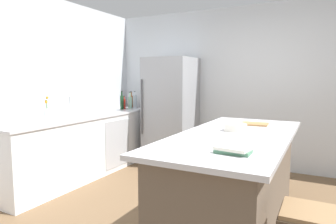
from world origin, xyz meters
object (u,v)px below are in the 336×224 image
wine_bottle (122,102)px  mixing_bowl (235,127)px  hot_sauce_bottle (124,104)px  cutting_board (254,124)px  sink_faucet (71,106)px  refrigerator (171,111)px  kitchen_island (234,180)px  soda_bottle (135,101)px  flower_vase (47,113)px  syrup_bottle (131,101)px  cookbook_stack (233,150)px  gin_bottle (130,102)px

wine_bottle → mixing_bowl: (2.39, -1.35, -0.08)m
hot_sauce_bottle → cutting_board: 2.66m
cutting_board → wine_bottle: bearing=161.2°
sink_faucet → wine_bottle: bearing=88.6°
refrigerator → mixing_bowl: refrigerator is taller
kitchen_island → soda_bottle: bearing=142.6°
hot_sauce_bottle → mixing_bowl: hot_sauce_bottle is taller
kitchen_island → hot_sauce_bottle: size_ratio=9.69×
soda_bottle → kitchen_island: bearing=-37.4°
refrigerator → mixing_bowl: 2.17m
flower_vase → syrup_bottle: size_ratio=1.03×
hot_sauce_bottle → cookbook_stack: hot_sauce_bottle is taller
hot_sauce_bottle → cookbook_stack: 3.51m
hot_sauce_bottle → wine_bottle: size_ratio=0.72×
gin_bottle → mixing_bowl: bearing=-33.0°
flower_vase → wine_bottle: (0.02, 1.60, 0.04)m
syrup_bottle → cookbook_stack: (2.68, -2.61, -0.08)m
hot_sauce_bottle → cutting_board: size_ratio=0.76×
refrigerator → wine_bottle: refrigerator is taller
flower_vase → mixing_bowl: flower_vase is taller
hot_sauce_bottle → mixing_bowl: size_ratio=1.04×
refrigerator → mixing_bowl: bearing=-45.6°
kitchen_island → cookbook_stack: 0.89m
syrup_bottle → soda_bottle: bearing=-31.0°
flower_vase → gin_bottle: 1.78m
kitchen_island → wine_bottle: 2.92m
sink_faucet → mixing_bowl: (2.42, -0.17, -0.10)m
kitchen_island → gin_bottle: 2.98m
mixing_bowl → kitchen_island: bearing=-76.1°
kitchen_island → mixing_bowl: bearing=103.9°
flower_vase → wine_bottle: size_ratio=0.96×
kitchen_island → hot_sauce_bottle: (-2.45, 1.60, 0.53)m
syrup_bottle → cutting_board: size_ratio=0.98×
hot_sauce_bottle → mixing_bowl: bearing=-30.7°
kitchen_island → refrigerator: bearing=132.3°
refrigerator → wine_bottle: 0.91m
kitchen_island → cutting_board: (0.04, 0.67, 0.46)m
sink_faucet → mixing_bowl: bearing=-4.0°
wine_bottle → soda_bottle: bearing=73.8°
refrigerator → soda_bottle: bearing=174.2°
kitchen_island → syrup_bottle: syrup_bottle is taller
gin_bottle → cookbook_stack: bearing=-43.3°
refrigerator → wine_bottle: (-0.88, -0.20, 0.14)m
hot_sauce_bottle → cookbook_stack: (2.63, -2.33, -0.05)m
syrup_bottle → mixing_bowl: 3.00m
syrup_bottle → soda_bottle: 0.17m
sink_faucet → wine_bottle: wine_bottle is taller
sink_faucet → cutting_board: sink_faucet is taller
wine_bottle → cutting_board: wine_bottle is taller
sink_faucet → gin_bottle: 1.36m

